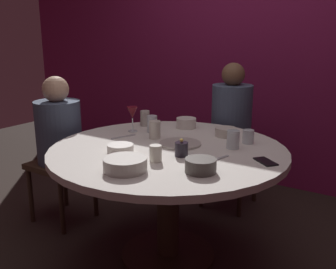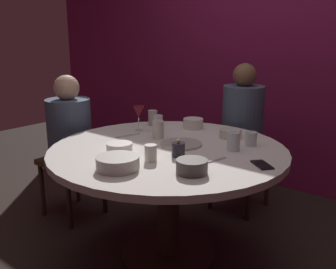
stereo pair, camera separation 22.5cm
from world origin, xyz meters
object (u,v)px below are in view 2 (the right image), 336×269
cup_by_right_diner (158,129)px  cup_near_candle (234,141)px  seated_diner_left (69,130)px  candle_holder (178,149)px  bowl_rice_portion (230,133)px  cup_beside_wine (151,153)px  wine_glass (139,113)px  cell_phone (262,165)px  dining_table (168,169)px  cup_far_edge (251,139)px  seated_diner_back (242,122)px  bowl_sauce_side (193,123)px  bowl_salad_center (118,163)px  bowl_small_white (192,166)px  bowl_serving_large (119,147)px  cup_center_front (158,124)px  dinner_plate (181,144)px  cup_by_left_diner (153,118)px

cup_by_right_diner → cup_near_candle: bearing=7.8°
seated_diner_left → candle_holder: 1.12m
bowl_rice_portion → cup_beside_wine: 0.69m
wine_glass → cup_by_right_diner: wine_glass is taller
candle_holder → cell_phone: 0.46m
dining_table → cup_far_edge: size_ratio=16.62×
seated_diner_back → bowl_sauce_side: seated_diner_back is taller
wine_glass → cup_near_candle: wine_glass is taller
bowl_salad_center → bowl_small_white: bearing=29.9°
bowl_serving_large → cup_by_right_diner: size_ratio=1.29×
bowl_serving_large → dining_table: bearing=53.0°
bowl_rice_portion → cup_beside_wine: size_ratio=1.58×
wine_glass → cell_phone: size_ratio=1.26×
seated_diner_back → candle_holder: (0.15, -1.04, 0.05)m
seated_diner_left → cup_beside_wine: 1.08m
candle_holder → cup_center_front: 0.57m
bowl_serving_large → bowl_salad_center: size_ratio=0.69×
bowl_salad_center → dining_table: bearing=94.9°
seated_diner_back → dinner_plate: (0.03, -0.85, 0.02)m
bowl_sauce_side → cell_phone: bearing=-30.4°
bowl_serving_large → cup_beside_wine: (0.26, -0.02, 0.02)m
bowl_serving_large → cup_near_candle: bearing=40.0°
cup_far_edge → bowl_salad_center: bearing=-112.6°
seated_diner_left → bowl_serving_large: 0.82m
bowl_sauce_side → cup_far_edge: size_ratio=1.67×
cell_phone → cup_near_candle: size_ratio=1.29×
bowl_small_white → bowl_rice_portion: bearing=104.6°
bowl_salad_center → cup_by_left_diner: size_ratio=1.93×
wine_glass → cup_beside_wine: 0.67m
cup_by_left_diner → bowl_rice_portion: bearing=4.8°
cup_by_left_diner → cup_by_right_diner: 0.36m
bowl_salad_center → cup_far_edge: cup_far_edge is taller
bowl_small_white → cup_beside_wine: size_ratio=1.74×
seated_diner_back → cup_by_left_diner: 0.72m
candle_holder → bowl_rice_portion: (0.03, 0.53, -0.01)m
cup_by_left_diner → seated_diner_back: bearing=52.0°
bowl_sauce_side → cup_by_right_diner: cup_by_right_diner is taller
wine_glass → cup_beside_wine: wine_glass is taller
dinner_plate → bowl_rice_portion: size_ratio=1.81×
dining_table → cell_phone: 0.60m
dining_table → cup_by_left_diner: (-0.44, 0.37, 0.20)m
seated_diner_back → bowl_serving_large: size_ratio=7.85×
candle_holder → bowl_small_white: (0.21, -0.17, -0.01)m
cup_far_edge → seated_diner_back: bearing=122.0°
cell_phone → cup_near_candle: cup_near_candle is taller
cup_near_candle → cup_far_edge: (0.04, 0.15, -0.01)m
bowl_salad_center → wine_glass: bearing=125.3°
wine_glass → bowl_rice_portion: size_ratio=1.24×
dining_table → candle_holder: (0.15, -0.10, 0.18)m
cell_phone → bowl_serving_large: (-0.76, -0.28, 0.02)m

